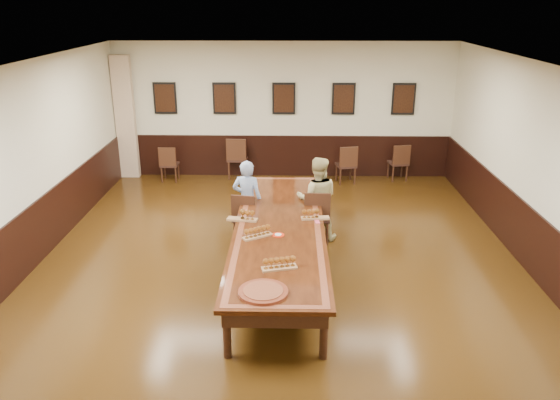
{
  "coord_description": "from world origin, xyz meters",
  "views": [
    {
      "loc": [
        0.17,
        -7.88,
        4.1
      ],
      "look_at": [
        0.0,
        0.5,
        1.0
      ],
      "focal_mm": 35.0,
      "sensor_mm": 36.0,
      "label": 1
    }
  ],
  "objects_px": {
    "person_woman": "(317,199)",
    "spare_chair_a": "(170,163)",
    "spare_chair_b": "(237,157)",
    "spare_chair_c": "(346,164)",
    "carved_platter": "(263,292)",
    "person_man": "(247,200)",
    "chair_man": "(246,216)",
    "spare_chair_d": "(398,162)",
    "chair_woman": "(317,215)",
    "conference_table": "(279,234)"
  },
  "relations": [
    {
      "from": "person_woman",
      "to": "spare_chair_a",
      "type": "bearing_deg",
      "value": -42.34
    },
    {
      "from": "person_man",
      "to": "carved_platter",
      "type": "relative_size",
      "value": 1.92
    },
    {
      "from": "chair_man",
      "to": "spare_chair_c",
      "type": "height_order",
      "value": "same"
    },
    {
      "from": "spare_chair_a",
      "to": "person_woman",
      "type": "height_order",
      "value": "person_woman"
    },
    {
      "from": "chair_man",
      "to": "conference_table",
      "type": "relative_size",
      "value": 0.18
    },
    {
      "from": "person_man",
      "to": "conference_table",
      "type": "bearing_deg",
      "value": 125.78
    },
    {
      "from": "spare_chair_d",
      "to": "conference_table",
      "type": "bearing_deg",
      "value": 49.67
    },
    {
      "from": "chair_man",
      "to": "spare_chair_d",
      "type": "xyz_separation_m",
      "value": [
        3.35,
        3.57,
        -0.01
      ]
    },
    {
      "from": "spare_chair_b",
      "to": "spare_chair_d",
      "type": "height_order",
      "value": "spare_chair_b"
    },
    {
      "from": "chair_woman",
      "to": "person_woman",
      "type": "bearing_deg",
      "value": -90.0
    },
    {
      "from": "person_man",
      "to": "chair_man",
      "type": "bearing_deg",
      "value": 90.0
    },
    {
      "from": "chair_woman",
      "to": "person_woman",
      "type": "xyz_separation_m",
      "value": [
        0.0,
        0.1,
        0.27
      ]
    },
    {
      "from": "person_man",
      "to": "person_woman",
      "type": "xyz_separation_m",
      "value": [
        1.24,
        0.0,
        0.03
      ]
    },
    {
      "from": "conference_table",
      "to": "chair_man",
      "type": "bearing_deg",
      "value": 118.54
    },
    {
      "from": "spare_chair_d",
      "to": "carved_platter",
      "type": "relative_size",
      "value": 1.17
    },
    {
      "from": "chair_man",
      "to": "spare_chair_c",
      "type": "xyz_separation_m",
      "value": [
        2.09,
        3.32,
        0.0
      ]
    },
    {
      "from": "chair_man",
      "to": "conference_table",
      "type": "height_order",
      "value": "chair_man"
    },
    {
      "from": "spare_chair_a",
      "to": "spare_chair_c",
      "type": "xyz_separation_m",
      "value": [
        4.18,
        -0.05,
        0.03
      ]
    },
    {
      "from": "spare_chair_d",
      "to": "carved_platter",
      "type": "height_order",
      "value": "spare_chair_d"
    },
    {
      "from": "spare_chair_d",
      "to": "person_woman",
      "type": "distance_m",
      "value": 4.07
    },
    {
      "from": "person_man",
      "to": "spare_chair_b",
      "type": "bearing_deg",
      "value": -72.0
    },
    {
      "from": "spare_chair_d",
      "to": "person_woman",
      "type": "relative_size",
      "value": 0.58
    },
    {
      "from": "chair_man",
      "to": "spare_chair_c",
      "type": "bearing_deg",
      "value": -112.36
    },
    {
      "from": "chair_man",
      "to": "chair_woman",
      "type": "bearing_deg",
      "value": -170.49
    },
    {
      "from": "spare_chair_d",
      "to": "person_man",
      "type": "height_order",
      "value": "person_man"
    },
    {
      "from": "conference_table",
      "to": "person_man",
      "type": "bearing_deg",
      "value": 116.01
    },
    {
      "from": "chair_man",
      "to": "spare_chair_a",
      "type": "height_order",
      "value": "chair_man"
    },
    {
      "from": "spare_chair_a",
      "to": "conference_table",
      "type": "xyz_separation_m",
      "value": [
        2.71,
        -4.5,
        0.18
      ]
    },
    {
      "from": "carved_platter",
      "to": "person_woman",
      "type": "bearing_deg",
      "value": 76.47
    },
    {
      "from": "spare_chair_b",
      "to": "person_man",
      "type": "height_order",
      "value": "person_man"
    },
    {
      "from": "carved_platter",
      "to": "person_man",
      "type": "bearing_deg",
      "value": 97.67
    },
    {
      "from": "spare_chair_c",
      "to": "spare_chair_d",
      "type": "height_order",
      "value": "spare_chair_c"
    },
    {
      "from": "spare_chair_b",
      "to": "person_woman",
      "type": "relative_size",
      "value": 0.66
    },
    {
      "from": "spare_chair_d",
      "to": "spare_chair_a",
      "type": "bearing_deg",
      "value": -8.05
    },
    {
      "from": "spare_chair_a",
      "to": "spare_chair_d",
      "type": "bearing_deg",
      "value": -177.7
    },
    {
      "from": "chair_woman",
      "to": "spare_chair_a",
      "type": "height_order",
      "value": "chair_woman"
    },
    {
      "from": "chair_man",
      "to": "carved_platter",
      "type": "bearing_deg",
      "value": 107.95
    },
    {
      "from": "chair_man",
      "to": "spare_chair_b",
      "type": "relative_size",
      "value": 0.91
    },
    {
      "from": "chair_woman",
      "to": "conference_table",
      "type": "bearing_deg",
      "value": 62.23
    },
    {
      "from": "spare_chair_b",
      "to": "spare_chair_c",
      "type": "xyz_separation_m",
      "value": [
        2.59,
        -0.36,
        -0.04
      ]
    },
    {
      "from": "spare_chair_c",
      "to": "person_man",
      "type": "distance_m",
      "value": 3.84
    },
    {
      "from": "chair_woman",
      "to": "spare_chair_c",
      "type": "height_order",
      "value": "chair_woman"
    },
    {
      "from": "person_woman",
      "to": "person_man",
      "type": "bearing_deg",
      "value": 2.1
    },
    {
      "from": "spare_chair_b",
      "to": "conference_table",
      "type": "bearing_deg",
      "value": 104.34
    },
    {
      "from": "chair_woman",
      "to": "spare_chair_b",
      "type": "xyz_separation_m",
      "value": [
        -1.76,
        3.69,
        0.01
      ]
    },
    {
      "from": "chair_man",
      "to": "person_woman",
      "type": "distance_m",
      "value": 1.3
    },
    {
      "from": "spare_chair_c",
      "to": "carved_platter",
      "type": "bearing_deg",
      "value": 65.29
    },
    {
      "from": "chair_woman",
      "to": "chair_man",
      "type": "bearing_deg",
      "value": 1.75
    },
    {
      "from": "spare_chair_b",
      "to": "carved_platter",
      "type": "height_order",
      "value": "spare_chair_b"
    },
    {
      "from": "spare_chair_a",
      "to": "person_man",
      "type": "relative_size",
      "value": 0.59
    }
  ]
}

